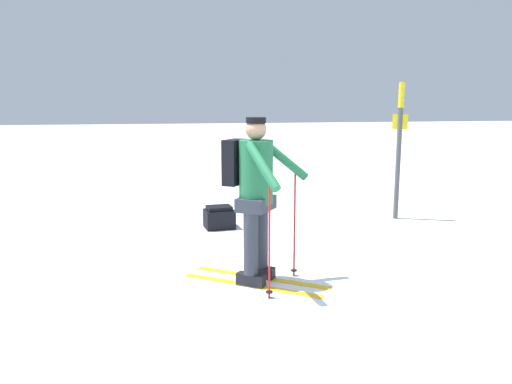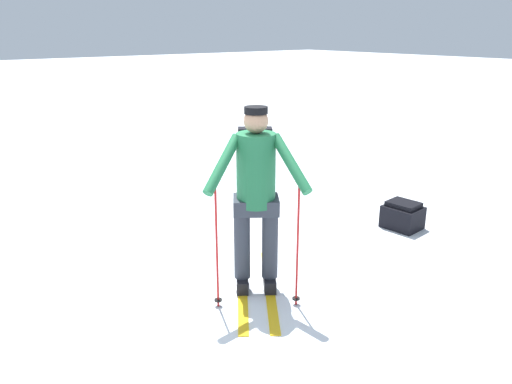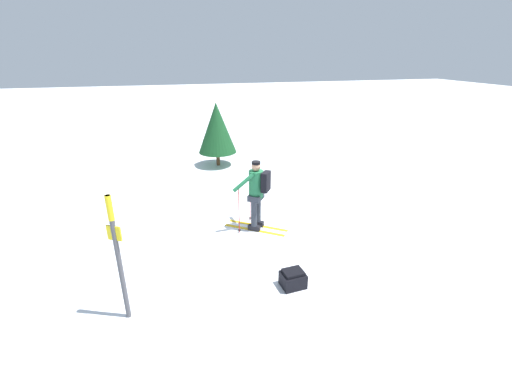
{
  "view_description": "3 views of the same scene",
  "coord_description": "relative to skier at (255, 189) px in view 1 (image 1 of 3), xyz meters",
  "views": [
    {
      "loc": [
        -4.52,
        0.56,
        1.89
      ],
      "look_at": [
        0.43,
        -0.45,
        0.97
      ],
      "focal_mm": 35.0,
      "sensor_mm": 36.0,
      "label": 1
    },
    {
      "loc": [
        -2.19,
        -3.78,
        2.37
      ],
      "look_at": [
        0.43,
        -0.45,
        0.97
      ],
      "focal_mm": 35.0,
      "sensor_mm": 36.0,
      "label": 2
    },
    {
      "loc": [
        7.73,
        -2.38,
        4.1
      ],
      "look_at": [
        0.43,
        -0.45,
        0.97
      ],
      "focal_mm": 24.0,
      "sensor_mm": 36.0,
      "label": 3
    }
  ],
  "objects": [
    {
      "name": "ground_plane",
      "position": [
        -0.44,
        0.43,
        -1.0
      ],
      "size": [
        80.0,
        80.0,
        0.0
      ],
      "primitive_type": "plane",
      "color": "white"
    },
    {
      "name": "dropped_backpack",
      "position": [
        2.37,
        0.07,
        -0.84
      ],
      "size": [
        0.41,
        0.47,
        0.34
      ],
      "color": "black",
      "rests_on": "ground_plane"
    },
    {
      "name": "trail_marker",
      "position": [
        2.42,
        -2.85,
        0.29
      ],
      "size": [
        0.14,
        0.22,
        2.19
      ],
      "color": "#4C4C51",
      "rests_on": "ground_plane"
    },
    {
      "name": "skier",
      "position": [
        0.0,
        0.0,
        0.0
      ],
      "size": [
        1.21,
        1.47,
        1.74
      ],
      "color": "gold",
      "rests_on": "ground_plane"
    }
  ]
}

